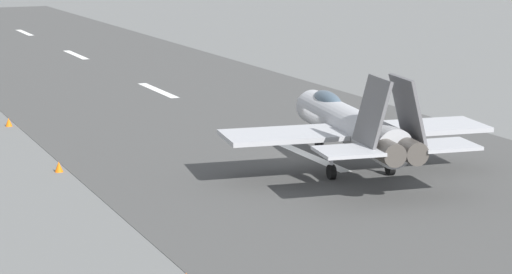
{
  "coord_description": "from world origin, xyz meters",
  "views": [
    {
      "loc": [
        -45.8,
        24.71,
        12.09
      ],
      "look_at": [
        -3.5,
        4.9,
        2.2
      ],
      "focal_mm": 67.25,
      "sensor_mm": 36.0,
      "label": 1
    }
  ],
  "objects_px": {
    "fighter_jet": "(349,124)",
    "marker_cone_far": "(9,122)",
    "crew_person": "(380,104)",
    "marker_cone_mid": "(59,167)"
  },
  "relations": [
    {
      "from": "fighter_jet",
      "to": "marker_cone_far",
      "type": "distance_m",
      "value": 23.85
    },
    {
      "from": "crew_person",
      "to": "marker_cone_far",
      "type": "height_order",
      "value": "crew_person"
    },
    {
      "from": "fighter_jet",
      "to": "marker_cone_far",
      "type": "bearing_deg",
      "value": 35.92
    },
    {
      "from": "marker_cone_mid",
      "to": "marker_cone_far",
      "type": "xyz_separation_m",
      "value": [
        13.36,
        0.0,
        0.0
      ]
    },
    {
      "from": "fighter_jet",
      "to": "crew_person",
      "type": "distance_m",
      "value": 15.73
    },
    {
      "from": "fighter_jet",
      "to": "crew_person",
      "type": "bearing_deg",
      "value": -38.32
    },
    {
      "from": "crew_person",
      "to": "marker_cone_mid",
      "type": "relative_size",
      "value": 2.91
    },
    {
      "from": "marker_cone_mid",
      "to": "fighter_jet",
      "type": "bearing_deg",
      "value": -112.88
    },
    {
      "from": "crew_person",
      "to": "marker_cone_mid",
      "type": "height_order",
      "value": "crew_person"
    },
    {
      "from": "fighter_jet",
      "to": "marker_cone_mid",
      "type": "height_order",
      "value": "fighter_jet"
    }
  ]
}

